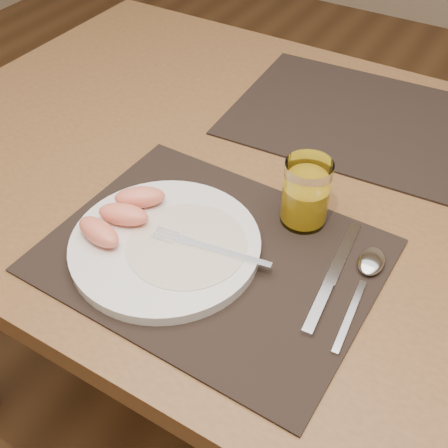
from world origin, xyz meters
TOP-DOWN VIEW (x-y plane):
  - ground at (0.00, 0.00)m, footprint 5.00×5.00m
  - table at (0.00, 0.00)m, footprint 1.40×0.90m
  - placemat_near at (-0.02, -0.22)m, footprint 0.46×0.36m
  - placemat_far at (0.02, 0.22)m, footprint 0.47×0.38m
  - plate at (-0.08, -0.25)m, footprint 0.27×0.27m
  - plate_dressing at (-0.05, -0.24)m, footprint 0.17×0.17m
  - fork at (-0.03, -0.23)m, footprint 0.17×0.04m
  - knife at (0.14, -0.19)m, footprint 0.04×0.22m
  - spoon at (0.18, -0.14)m, footprint 0.04×0.19m
  - juice_glass at (0.06, -0.09)m, footprint 0.07×0.07m
  - grapefruit_wedges at (-0.16, -0.24)m, footprint 0.09×0.15m

SIDE VIEW (x-z plane):
  - ground at x=0.00m, z-range 0.00..0.00m
  - table at x=0.00m, z-range 0.29..1.04m
  - placemat_near at x=-0.02m, z-range 0.75..0.75m
  - placemat_far at x=0.02m, z-range 0.75..0.75m
  - knife at x=0.14m, z-range 0.75..0.76m
  - spoon at x=0.18m, z-range 0.75..0.77m
  - plate at x=-0.08m, z-range 0.75..0.77m
  - plate_dressing at x=-0.05m, z-range 0.77..0.77m
  - fork at x=-0.03m, z-range 0.77..0.77m
  - grapefruit_wedges at x=-0.16m, z-range 0.77..0.80m
  - juice_glass at x=0.06m, z-range 0.75..0.85m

